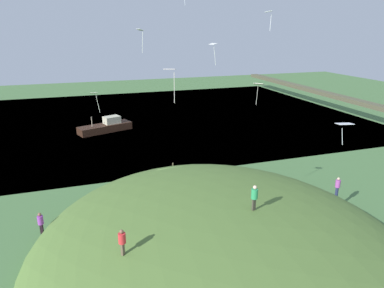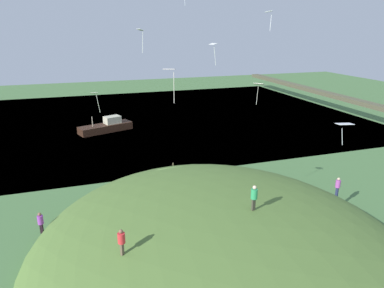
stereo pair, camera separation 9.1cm
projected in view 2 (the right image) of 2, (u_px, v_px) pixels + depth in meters
name	position (u px, v px, depth m)	size (l,w,h in m)	color
ground_plane	(174.00, 197.00, 33.11)	(160.00, 160.00, 0.00)	#456D3C
lake_water	(127.00, 120.00, 61.38)	(51.95, 80.00, 0.40)	#4D6494
grass_hill	(221.00, 257.00, 24.40)	(30.03, 26.54, 7.42)	#4F6E31
bridge_deck_far	(309.00, 89.00, 71.26)	(46.75, 1.80, 0.70)	#505039
boat_on_lake	(107.00, 127.00, 53.98)	(4.97, 8.42, 2.63)	black
person_with_child	(254.00, 195.00, 22.88)	(0.53, 0.53, 1.78)	#3A372B
person_on_hilltop	(121.00, 239.00, 19.22)	(0.59, 0.59, 1.59)	brown
person_walking_path	(338.00, 185.00, 29.96)	(0.45, 0.45, 1.71)	#242A4E
person_watching_kites	(40.00, 221.00, 26.14)	(0.55, 0.55, 1.78)	black
kite_0	(214.00, 46.00, 30.71)	(0.78, 0.69, 1.92)	white
kite_1	(259.00, 85.00, 35.03)	(1.19, 1.19, 2.26)	white
kite_3	(95.00, 95.00, 32.64)	(0.47, 0.74, 1.95)	white
kite_4	(344.00, 125.00, 23.53)	(0.93, 1.17, 1.49)	white
kite_5	(269.00, 13.00, 28.01)	(1.03, 0.93, 1.55)	white
kite_6	(141.00, 32.00, 30.63)	(0.76, 0.63, 2.05)	white
kite_7	(170.00, 73.00, 21.40)	(0.74, 0.85, 2.17)	white
mooring_post	(173.00, 168.00, 38.33)	(0.14, 0.14, 1.19)	brown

